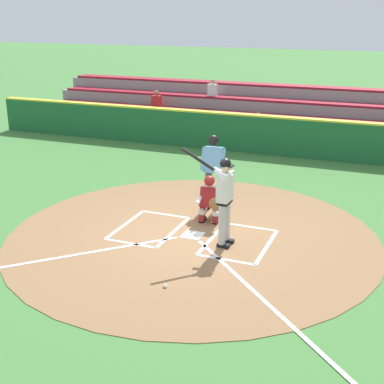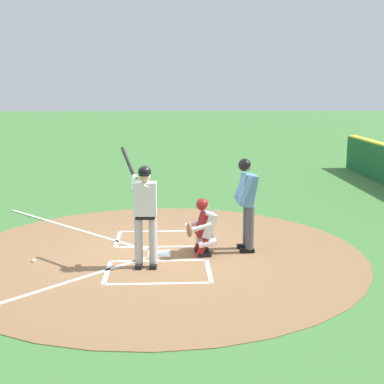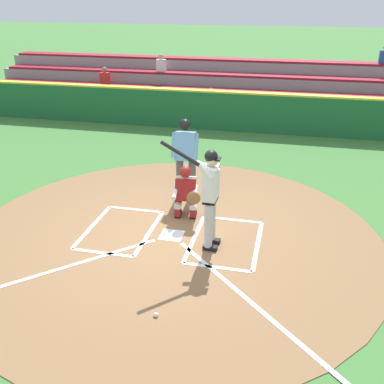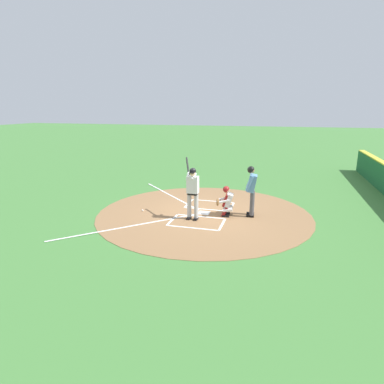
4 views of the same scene
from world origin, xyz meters
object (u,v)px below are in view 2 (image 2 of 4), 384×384
object	(u,v)px
baseball	(34,261)
catcher	(203,226)
plate_umpire	(247,198)
batter	(145,209)

from	to	relation	value
baseball	catcher	bearing A→B (deg)	-84.20
catcher	plate_umpire	bearing A→B (deg)	-75.48
batter	catcher	xyz separation A→B (m)	(0.69, -1.09, -0.51)
batter	baseball	distance (m)	2.39
plate_umpire	baseball	xyz separation A→B (m)	(-0.55, 4.07, -1.04)
batter	plate_umpire	distance (m)	2.17
batter	plate_umpire	world-z (taller)	batter
batter	catcher	world-z (taller)	batter
batter	catcher	bearing A→B (deg)	-57.54
batter	baseball	xyz separation A→B (m)	(0.37, 2.11, -1.06)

